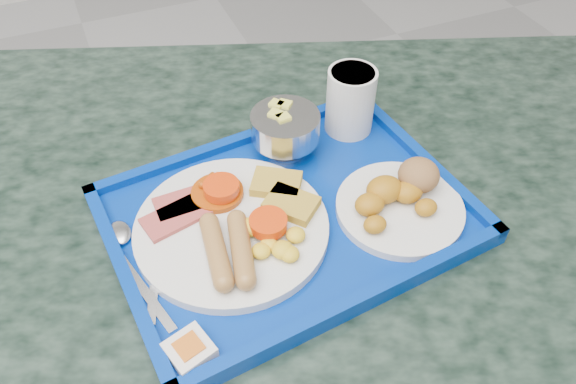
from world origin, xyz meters
The scene contains 9 objects.
table centered at (0.78, 0.53, 0.59)m, with size 1.49×1.24×0.80m.
tray centered at (0.82, 0.50, 0.81)m, with size 0.48×0.37×0.03m.
main_plate centered at (0.75, 0.49, 0.83)m, with size 0.24×0.24×0.04m.
bread_plate centered at (0.96, 0.45, 0.83)m, with size 0.17×0.17×0.05m.
fruit_bowl centered at (0.86, 0.61, 0.86)m, with size 0.10×0.10×0.07m.
juice_cup centered at (0.97, 0.62, 0.87)m, with size 0.07×0.07×0.10m.
spoon centered at (0.62, 0.52, 0.82)m, with size 0.07×0.17×0.01m.
knife centered at (0.62, 0.46, 0.82)m, with size 0.01×0.16×0.00m, color silver.
jam_packet centered at (0.65, 0.35, 0.82)m, with size 0.05×0.05×0.02m.
Camera 1 is at (0.63, 0.05, 1.36)m, focal length 35.00 mm.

